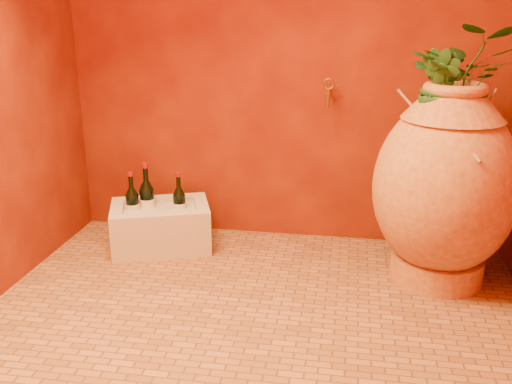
% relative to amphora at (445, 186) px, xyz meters
% --- Properties ---
extents(floor, '(2.50, 2.50, 0.00)m').
position_rel_amphora_xyz_m(floor, '(-0.85, -0.54, -0.50)').
color(floor, '#9C6033').
rests_on(floor, ground).
extents(wall_back, '(2.50, 0.02, 2.50)m').
position_rel_amphora_xyz_m(wall_back, '(-0.85, 0.46, 0.75)').
color(wall_back, '#570F04').
rests_on(wall_back, ground).
extents(amphora, '(0.91, 0.91, 1.00)m').
position_rel_amphora_xyz_m(amphora, '(0.00, 0.00, 0.00)').
color(amphora, gold).
rests_on(amphora, floor).
extents(stone_basin, '(0.64, 0.55, 0.26)m').
position_rel_amphora_xyz_m(stone_basin, '(-1.52, 0.14, -0.37)').
color(stone_basin, beige).
rests_on(stone_basin, floor).
extents(wine_bottle_a, '(0.08, 0.08, 0.31)m').
position_rel_amphora_xyz_m(wine_bottle_a, '(-1.67, 0.12, -0.25)').
color(wine_bottle_a, black).
rests_on(wine_bottle_a, stone_basin).
extents(wine_bottle_b, '(0.07, 0.07, 0.30)m').
position_rel_amphora_xyz_m(wine_bottle_b, '(-1.41, 0.19, -0.25)').
color(wine_bottle_b, black).
rests_on(wine_bottle_b, stone_basin).
extents(wine_bottle_c, '(0.09, 0.09, 0.35)m').
position_rel_amphora_xyz_m(wine_bottle_c, '(-1.60, 0.17, -0.23)').
color(wine_bottle_c, black).
rests_on(wine_bottle_c, stone_basin).
extents(wall_tap, '(0.07, 0.14, 0.15)m').
position_rel_amphora_xyz_m(wall_tap, '(-0.60, 0.39, 0.39)').
color(wall_tap, olive).
rests_on(wall_tap, wall_back).
extents(plant_main, '(0.47, 0.41, 0.52)m').
position_rel_amphora_xyz_m(plant_main, '(0.02, 0.03, 0.51)').
color(plant_main, '#1A491C').
rests_on(plant_main, amphora).
extents(plant_side, '(0.26, 0.27, 0.39)m').
position_rel_amphora_xyz_m(plant_side, '(-0.07, -0.04, 0.47)').
color(plant_side, '#1A491C').
rests_on(plant_side, amphora).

